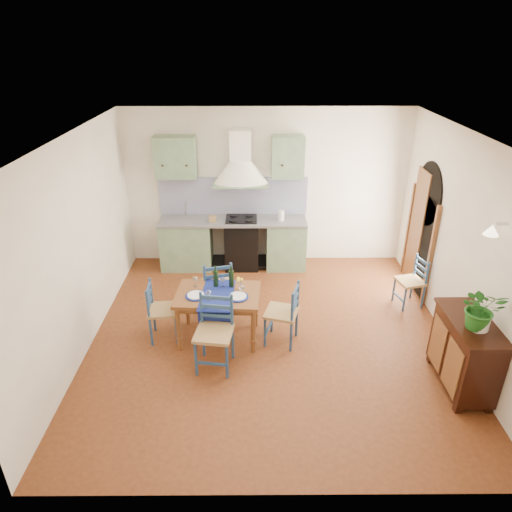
{
  "coord_description": "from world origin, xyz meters",
  "views": [
    {
      "loc": [
        -0.23,
        -5.34,
        3.89
      ],
      "look_at": [
        -0.2,
        0.3,
        1.12
      ],
      "focal_mm": 32.0,
      "sensor_mm": 36.0,
      "label": 1
    }
  ],
  "objects_px": {
    "dining_table": "(218,299)",
    "chair_near": "(215,332)",
    "potted_plant": "(482,309)",
    "sideboard": "(465,351)"
  },
  "relations": [
    {
      "from": "dining_table",
      "to": "sideboard",
      "type": "bearing_deg",
      "value": -18.36
    },
    {
      "from": "dining_table",
      "to": "potted_plant",
      "type": "xyz_separation_m",
      "value": [
        2.97,
        -1.12,
        0.55
      ]
    },
    {
      "from": "dining_table",
      "to": "chair_near",
      "type": "distance_m",
      "value": 0.61
    },
    {
      "from": "sideboard",
      "to": "chair_near",
      "type": "bearing_deg",
      "value": 172.44
    },
    {
      "from": "chair_near",
      "to": "sideboard",
      "type": "xyz_separation_m",
      "value": [
        2.99,
        -0.4,
        0.0
      ]
    },
    {
      "from": "chair_near",
      "to": "potted_plant",
      "type": "distance_m",
      "value": 3.11
    },
    {
      "from": "chair_near",
      "to": "sideboard",
      "type": "height_order",
      "value": "chair_near"
    },
    {
      "from": "chair_near",
      "to": "sideboard",
      "type": "bearing_deg",
      "value": -7.56
    },
    {
      "from": "sideboard",
      "to": "potted_plant",
      "type": "bearing_deg",
      "value": -91.55
    },
    {
      "from": "sideboard",
      "to": "potted_plant",
      "type": "height_order",
      "value": "potted_plant"
    }
  ]
}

